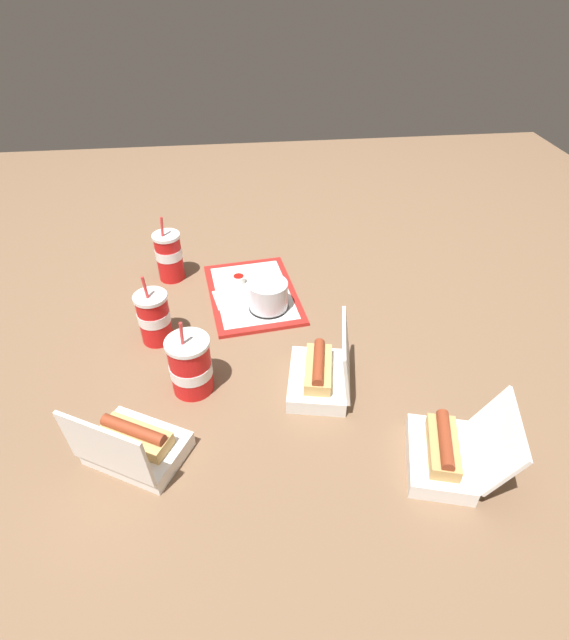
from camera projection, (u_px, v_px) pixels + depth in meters
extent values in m
plane|color=brown|center=(277.00, 336.00, 1.39)|extent=(3.20, 3.20, 0.00)
cube|color=red|center=(253.00, 294.00, 1.54)|extent=(0.40, 0.30, 0.01)
cube|color=white|center=(253.00, 292.00, 1.53)|extent=(0.35, 0.26, 0.00)
cylinder|color=black|center=(269.00, 307.00, 1.47)|extent=(0.12, 0.12, 0.01)
cylinder|color=#512D19|center=(268.00, 298.00, 1.45)|extent=(0.09, 0.09, 0.06)
cylinder|color=silver|center=(268.00, 295.00, 1.44)|extent=(0.11, 0.11, 0.08)
cylinder|color=white|center=(239.00, 279.00, 1.57)|extent=(0.04, 0.04, 0.02)
cylinder|color=#9E140F|center=(239.00, 277.00, 1.56)|extent=(0.03, 0.03, 0.01)
cube|color=white|center=(232.00, 298.00, 1.50)|extent=(0.12, 0.12, 0.00)
cube|color=white|center=(267.00, 285.00, 1.56)|extent=(0.11, 0.01, 0.00)
cube|color=white|center=(318.00, 380.00, 1.23)|extent=(0.22, 0.18, 0.04)
cube|color=white|center=(346.00, 355.00, 1.17)|extent=(0.20, 0.07, 0.14)
cube|color=tan|center=(318.00, 369.00, 1.20)|extent=(0.16, 0.09, 0.03)
cylinder|color=brown|center=(319.00, 362.00, 1.19)|extent=(0.15, 0.05, 0.03)
cylinder|color=yellow|center=(319.00, 359.00, 1.18)|extent=(0.13, 0.03, 0.01)
cube|color=white|center=(440.00, 457.00, 1.05)|extent=(0.22, 0.18, 0.04)
cube|color=white|center=(497.00, 439.00, 0.98)|extent=(0.20, 0.11, 0.12)
cube|color=tan|center=(443.00, 447.00, 1.02)|extent=(0.16, 0.10, 0.03)
cylinder|color=brown|center=(445.00, 439.00, 1.01)|extent=(0.14, 0.06, 0.03)
cylinder|color=yellow|center=(446.00, 436.00, 1.00)|extent=(0.12, 0.04, 0.01)
cube|color=white|center=(138.00, 448.00, 1.06)|extent=(0.22, 0.24, 0.04)
cube|color=white|center=(106.00, 449.00, 0.95)|extent=(0.11, 0.18, 0.14)
cube|color=tan|center=(135.00, 437.00, 1.04)|extent=(0.13, 0.16, 0.03)
cylinder|color=brown|center=(133.00, 430.00, 1.03)|extent=(0.09, 0.14, 0.03)
cylinder|color=yellow|center=(132.00, 427.00, 1.02)|extent=(0.07, 0.11, 0.01)
cylinder|color=red|center=(191.00, 367.00, 1.19)|extent=(0.10, 0.10, 0.14)
cylinder|color=white|center=(191.00, 368.00, 1.19)|extent=(0.10, 0.10, 0.03)
cylinder|color=white|center=(187.00, 343.00, 1.14)|extent=(0.11, 0.11, 0.01)
cylinder|color=red|center=(182.00, 333.00, 1.11)|extent=(0.01, 0.01, 0.06)
cylinder|color=red|center=(155.00, 319.00, 1.34)|extent=(0.08, 0.08, 0.14)
cylinder|color=white|center=(154.00, 316.00, 1.33)|extent=(0.09, 0.09, 0.03)
cylinder|color=white|center=(150.00, 297.00, 1.29)|extent=(0.09, 0.09, 0.01)
cylinder|color=red|center=(145.00, 287.00, 1.26)|extent=(0.01, 0.01, 0.06)
cylinder|color=red|center=(170.00, 258.00, 1.58)|extent=(0.08, 0.08, 0.15)
cylinder|color=white|center=(169.00, 253.00, 1.56)|extent=(0.08, 0.08, 0.03)
cylinder|color=white|center=(166.00, 236.00, 1.53)|extent=(0.09, 0.09, 0.01)
cylinder|color=red|center=(162.00, 227.00, 1.50)|extent=(0.01, 0.01, 0.06)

